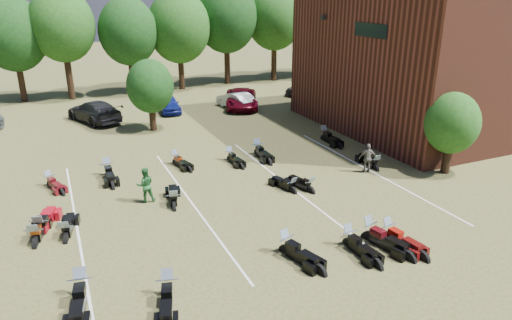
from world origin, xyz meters
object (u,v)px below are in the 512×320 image
motorcycle_14 (51,186)px  car_4 (168,104)px  motorcycle_3 (286,253)px  person_grey (368,158)px  person_green (145,185)px  motorcycle_7 (41,237)px

motorcycle_14 → car_4: bearing=33.6°
motorcycle_3 → motorcycle_14: (-7.82, 10.41, 0.00)m
motorcycle_3 → motorcycle_14: motorcycle_3 is taller
person_grey → motorcycle_3: 9.49m
person_green → person_grey: person_green is taller
person_green → person_grey: (11.56, -1.21, -0.03)m
motorcycle_3 → motorcycle_7: bearing=133.0°
car_4 → person_green: (-5.11, -16.13, 0.17)m
person_grey → person_green: bearing=16.3°
car_4 → motorcycle_3: bearing=-89.5°
motorcycle_14 → person_green: bearing=-63.2°
motorcycle_7 → motorcycle_14: size_ratio=1.24×
car_4 → person_green: 16.92m
person_green → motorcycle_14: bearing=-39.5°
person_green → motorcycle_14: size_ratio=0.84×
person_grey → motorcycle_14: 16.39m
car_4 → person_green: size_ratio=2.34×
person_green → motorcycle_7: (-4.49, -1.51, -0.83)m
car_4 → person_grey: 18.50m
person_grey → motorcycle_7: 16.07m
person_green → motorcycle_3: bearing=123.8°
motorcycle_14 → motorcycle_3: bearing=-72.9°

